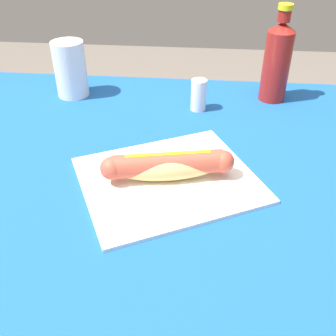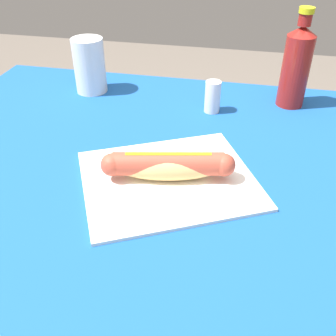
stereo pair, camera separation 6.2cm
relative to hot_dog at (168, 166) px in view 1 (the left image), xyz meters
The scene contains 6 objects.
dining_table 0.18m from the hot_dog, behind, with size 1.02×0.94×0.73m.
paper_wrapper 0.03m from the hot_dog, 64.13° to the left, with size 0.30×0.25×0.01m, color white.
hot_dog is the anchor object (origin of this frame).
soda_bottle 0.43m from the hot_dog, 58.84° to the left, with size 0.06×0.06×0.22m.
drinking_cup 0.44m from the hot_dog, 128.55° to the left, with size 0.08×0.08×0.13m, color white.
salt_shaker 0.29m from the hot_dog, 81.59° to the left, with size 0.04×0.04×0.07m, color silver.
Camera 1 is at (0.11, -0.55, 1.15)m, focal length 41.79 mm.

